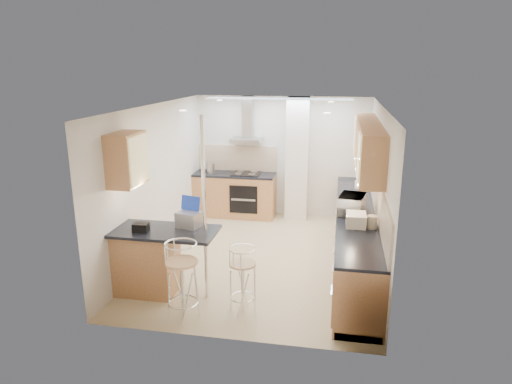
% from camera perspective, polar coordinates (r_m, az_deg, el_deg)
% --- Properties ---
extents(ground, '(4.80, 4.80, 0.00)m').
position_cam_1_polar(ground, '(7.70, 0.79, -8.17)').
color(ground, '#CCB688').
rests_on(ground, ground).
extents(room_shell, '(3.64, 4.84, 2.51)m').
position_cam_1_polar(room_shell, '(7.54, 3.75, 3.60)').
color(room_shell, white).
rests_on(room_shell, ground).
extents(right_counter, '(0.63, 4.40, 0.92)m').
position_cam_1_polar(right_counter, '(7.44, 12.31, -5.58)').
color(right_counter, '#A36A41').
rests_on(right_counter, ground).
extents(back_counter, '(1.70, 0.63, 0.92)m').
position_cam_1_polar(back_counter, '(9.67, -2.66, -0.31)').
color(back_counter, '#A36A41').
rests_on(back_counter, ground).
extents(peninsula, '(1.47, 0.72, 0.94)m').
position_cam_1_polar(peninsula, '(6.52, -11.32, -8.51)').
color(peninsula, '#A36A41').
rests_on(peninsula, ground).
extents(microwave, '(0.44, 0.58, 0.29)m').
position_cam_1_polar(microwave, '(7.05, 11.90, -1.55)').
color(microwave, white).
rests_on(microwave, right_counter).
extents(laptop, '(0.36, 0.30, 0.21)m').
position_cam_1_polar(laptop, '(6.37, -8.41, -3.41)').
color(laptop, '#ACAEB5').
rests_on(laptop, peninsula).
extents(bag, '(0.22, 0.16, 0.11)m').
position_cam_1_polar(bag, '(6.34, -14.20, -4.30)').
color(bag, black).
rests_on(bag, peninsula).
extents(bar_stool_near, '(0.49, 0.49, 1.04)m').
position_cam_1_polar(bar_stool_near, '(5.81, -9.18, -11.00)').
color(bar_stool_near, tan).
rests_on(bar_stool_near, ground).
extents(bar_stool_end, '(0.50, 0.50, 0.89)m').
position_cam_1_polar(bar_stool_end, '(5.95, -1.67, -10.93)').
color(bar_stool_end, tan).
rests_on(bar_stool_end, ground).
extents(jar_a, '(0.14, 0.14, 0.17)m').
position_cam_1_polar(jar_a, '(8.47, 13.19, 0.82)').
color(jar_a, white).
rests_on(jar_a, right_counter).
extents(jar_b, '(0.12, 0.12, 0.14)m').
position_cam_1_polar(jar_b, '(8.56, 12.61, 0.91)').
color(jar_b, white).
rests_on(jar_b, right_counter).
extents(jar_c, '(0.17, 0.17, 0.18)m').
position_cam_1_polar(jar_c, '(6.52, 14.31, -3.65)').
color(jar_c, '#B3A88F').
rests_on(jar_c, right_counter).
extents(jar_d, '(0.13, 0.13, 0.13)m').
position_cam_1_polar(jar_d, '(6.62, 13.29, -3.51)').
color(jar_d, white).
rests_on(jar_d, right_counter).
extents(bread_bin, '(0.27, 0.35, 0.18)m').
position_cam_1_polar(bread_bin, '(6.55, 12.38, -3.40)').
color(bread_bin, white).
rests_on(bread_bin, right_counter).
extents(kettle, '(0.16, 0.16, 0.23)m').
position_cam_1_polar(kettle, '(9.55, -5.68, 2.98)').
color(kettle, '#A8AAAD').
rests_on(kettle, back_counter).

